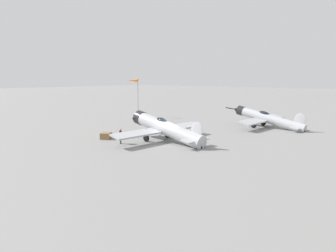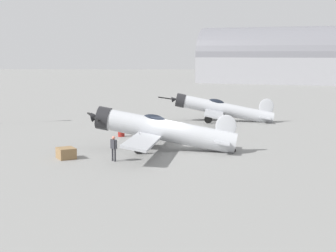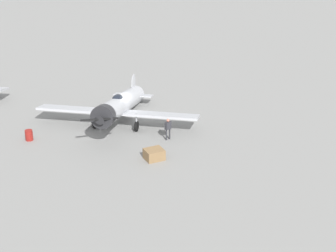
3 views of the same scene
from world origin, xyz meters
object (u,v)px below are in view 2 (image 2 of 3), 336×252
(airplane_foreground, at_px, (161,130))
(ground_crew_mechanic, at_px, (114,146))
(equipment_crate, at_px, (66,153))
(airplane_mid_apron, at_px, (221,109))
(fuel_drum, at_px, (121,132))

(airplane_foreground, distance_m, ground_crew_mechanic, 5.03)
(equipment_crate, bearing_deg, airplane_mid_apron, 150.02)
(fuel_drum, bearing_deg, airplane_mid_apron, 138.98)
(airplane_foreground, distance_m, airplane_mid_apron, 17.51)
(ground_crew_mechanic, height_order, equipment_crate, ground_crew_mechanic)
(airplane_mid_apron, bearing_deg, equipment_crate, 63.59)
(airplane_foreground, bearing_deg, fuel_drum, -52.92)
(airplane_foreground, bearing_deg, ground_crew_mechanic, 61.09)
(ground_crew_mechanic, xyz_separation_m, equipment_crate, (-0.72, -3.33, -0.64))
(airplane_mid_apron, height_order, fuel_drum, airplane_mid_apron)
(fuel_drum, bearing_deg, airplane_foreground, 30.77)
(airplane_mid_apron, bearing_deg, airplane_foreground, 75.80)
(airplane_foreground, height_order, fuel_drum, airplane_foreground)
(ground_crew_mechanic, bearing_deg, airplane_mid_apron, 26.45)
(ground_crew_mechanic, bearing_deg, equipment_crate, 125.82)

